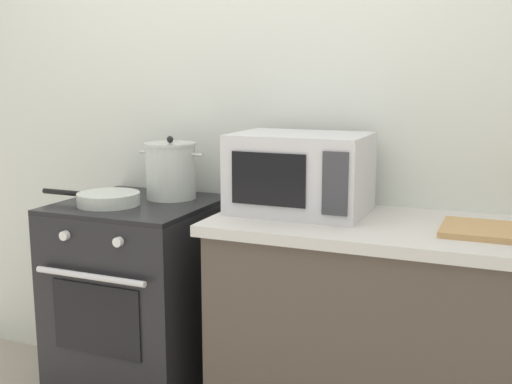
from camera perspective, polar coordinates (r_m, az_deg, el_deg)
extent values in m
cube|color=silver|center=(2.64, 5.47, 6.52)|extent=(4.40, 0.10, 2.50)
cube|color=#4C4238|center=(2.39, 16.83, -14.46)|extent=(1.64, 0.56, 0.88)
cube|color=beige|center=(2.24, 17.45, -3.72)|extent=(1.70, 0.60, 0.04)
cube|color=black|center=(2.76, -10.44, -10.51)|extent=(0.60, 0.60, 0.90)
cube|color=black|center=(2.63, -10.77, -1.11)|extent=(0.60, 0.60, 0.02)
cube|color=black|center=(2.50, -14.34, -11.19)|extent=(0.39, 0.01, 0.28)
cylinder|color=silver|center=(2.42, -14.90, -7.43)|extent=(0.48, 0.02, 0.02)
cylinder|color=silver|center=(2.47, -17.02, -3.81)|extent=(0.04, 0.02, 0.04)
cylinder|color=silver|center=(2.33, -12.44, -4.46)|extent=(0.04, 0.02, 0.04)
cylinder|color=beige|center=(2.67, -7.75, 1.82)|extent=(0.21, 0.21, 0.22)
cylinder|color=beige|center=(2.66, -7.81, 4.34)|extent=(0.22, 0.22, 0.01)
sphere|color=black|center=(2.65, -7.82, 4.77)|extent=(0.03, 0.03, 0.03)
cylinder|color=beige|center=(2.72, -10.07, 3.59)|extent=(0.05, 0.01, 0.01)
cylinder|color=beige|center=(2.60, -5.41, 3.38)|extent=(0.05, 0.01, 0.01)
cylinder|color=beige|center=(2.59, -13.26, -0.61)|extent=(0.25, 0.25, 0.05)
cylinder|color=black|center=(2.72, -17.12, -0.04)|extent=(0.20, 0.02, 0.02)
cube|color=silver|center=(2.38, 4.08, 1.73)|extent=(0.50, 0.36, 0.30)
cube|color=black|center=(2.23, 1.11, 1.16)|extent=(0.28, 0.01, 0.19)
cube|color=#38383D|center=(2.15, 7.20, 0.74)|extent=(0.09, 0.01, 0.22)
cube|color=tan|center=(2.21, 21.17, -3.36)|extent=(0.36, 0.26, 0.02)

